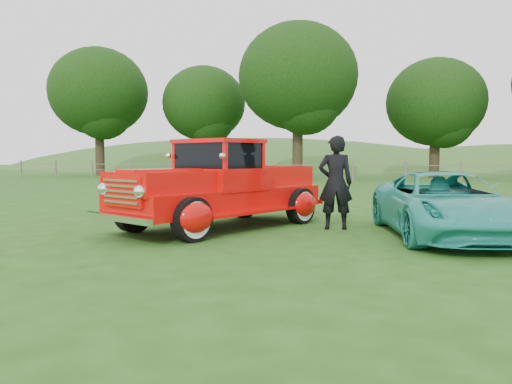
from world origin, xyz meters
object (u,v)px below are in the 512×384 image
(teal_sedan, at_px, (445,205))
(man, at_px, (335,183))
(tree_far_west, at_px, (99,92))
(red_pickup, at_px, (221,189))
(tree_near_west, at_px, (298,77))
(tree_mid_west, at_px, (204,104))
(tree_near_east, at_px, (436,102))

(teal_sedan, relative_size, man, 2.28)
(tree_far_west, distance_m, teal_sedan, 34.72)
(red_pickup, bearing_deg, tree_near_west, 122.66)
(tree_mid_west, distance_m, tree_near_west, 8.63)
(tree_mid_west, bearing_deg, tree_near_west, -20.56)
(tree_near_west, relative_size, teal_sedan, 2.48)
(tree_far_west, bearing_deg, teal_sedan, -46.63)
(tree_near_east, bearing_deg, man, -97.28)
(tree_mid_west, distance_m, teal_sedan, 31.42)
(tree_near_west, distance_m, teal_sedan, 25.79)
(tree_near_east, bearing_deg, red_pickup, -101.64)
(tree_mid_west, height_order, tree_near_west, tree_near_west)
(tree_far_west, xyz_separation_m, tree_near_west, (16.00, -1.00, 0.31))
(tree_far_west, bearing_deg, tree_near_east, 6.84)
(tree_mid_west, xyz_separation_m, man, (13.50, -26.44, -4.63))
(tree_mid_west, height_order, tree_near_east, tree_mid_west)
(tree_near_west, height_order, man, tree_near_west)
(tree_mid_west, height_order, man, tree_mid_west)
(tree_far_west, xyz_separation_m, tree_mid_west, (8.00, 2.00, -0.94))
(tree_near_west, distance_m, tree_near_east, 9.97)
(tree_mid_west, relative_size, red_pickup, 1.61)
(teal_sedan, distance_m, man, 2.08)
(tree_mid_west, bearing_deg, tree_far_west, -165.96)
(tree_far_west, bearing_deg, tree_near_west, -3.58)
(tree_near_east, relative_size, teal_sedan, 1.98)
(tree_far_west, relative_size, teal_sedan, 2.36)
(tree_far_west, xyz_separation_m, man, (21.50, -24.44, -5.56))
(tree_near_east, xyz_separation_m, teal_sedan, (-1.50, -27.88, -4.66))
(tree_mid_west, relative_size, man, 4.58)
(red_pickup, bearing_deg, tree_far_west, 152.63)
(tree_far_west, xyz_separation_m, tree_near_east, (25.00, 3.00, -1.24))
(tree_near_east, distance_m, teal_sedan, 28.30)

